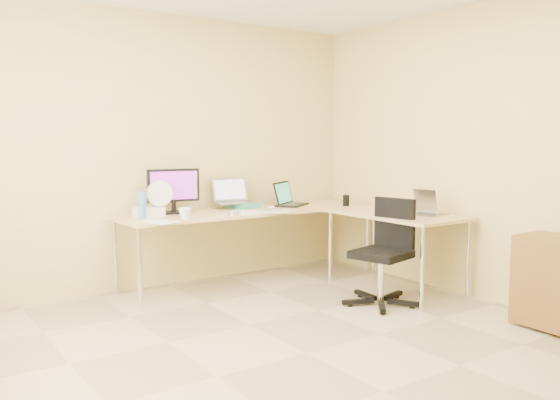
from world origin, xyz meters
TOP-DOWN VIEW (x-y plane):
  - floor at (0.00, 0.00)m, footprint 4.50×4.50m
  - wall_back at (0.00, 2.25)m, footprint 4.50×0.00m
  - wall_right at (2.10, 0.00)m, footprint 0.00×4.50m
  - desk_main at (0.72, 1.85)m, footprint 2.65×0.70m
  - desk_return at (1.70, 0.85)m, footprint 0.70×1.30m
  - monitor at (-0.03, 2.01)m, footprint 0.51×0.22m
  - book_stack at (0.74, 2.05)m, footprint 0.26×0.34m
  - laptop_center at (0.64, 2.05)m, footprint 0.40×0.32m
  - laptop_black at (1.25, 1.90)m, footprint 0.49×0.46m
  - keyboard at (0.68, 1.55)m, footprint 0.49×0.27m
  - mouse at (0.90, 1.76)m, footprint 0.09×0.06m
  - mug at (-0.12, 1.57)m, footprint 0.13×0.13m
  - cd_stack at (0.41, 1.65)m, footprint 0.13×0.13m
  - water_bottle at (-0.40, 1.83)m, footprint 0.08×0.08m
  - papers at (-0.35, 1.55)m, footprint 0.29×0.34m
  - white_box at (-0.30, 1.93)m, footprint 0.26×0.21m
  - desk_fan at (-0.22, 1.91)m, footprint 0.27×0.27m
  - black_cup at (1.70, 1.55)m, footprint 0.08×0.08m
  - laptop_return at (1.85, 0.56)m, footprint 0.33×0.28m
  - office_chair at (1.22, 0.55)m, footprint 0.66×0.66m
  - cabinet at (1.85, -0.64)m, footprint 0.39×0.49m

SIDE VIEW (x-z plane):
  - floor at x=0.00m, z-range 0.00..0.00m
  - cabinet at x=1.85m, z-range 0.02..0.70m
  - desk_main at x=0.72m, z-range 0.00..0.73m
  - desk_return at x=1.70m, z-range 0.00..0.73m
  - office_chair at x=1.22m, z-range 0.04..0.96m
  - papers at x=-0.35m, z-range 0.73..0.74m
  - keyboard at x=0.68m, z-range 0.73..0.75m
  - cd_stack at x=0.41m, z-range 0.73..0.76m
  - mouse at x=0.90m, z-range 0.73..0.76m
  - book_stack at x=0.74m, z-range 0.73..0.78m
  - white_box at x=-0.30m, z-range 0.73..0.82m
  - mug at x=-0.12m, z-range 0.73..0.83m
  - black_cup at x=1.70m, z-range 0.73..0.84m
  - laptop_return at x=1.85m, z-range 0.73..0.93m
  - water_bottle at x=-0.40m, z-range 0.73..0.97m
  - laptop_black at x=1.25m, z-range 0.73..0.98m
  - desk_fan at x=-0.22m, z-range 0.73..1.02m
  - laptop_center at x=0.64m, z-range 0.78..1.03m
  - monitor at x=-0.03m, z-range 0.73..1.15m
  - wall_back at x=0.00m, z-range -0.95..3.55m
  - wall_right at x=2.10m, z-range -0.95..3.55m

